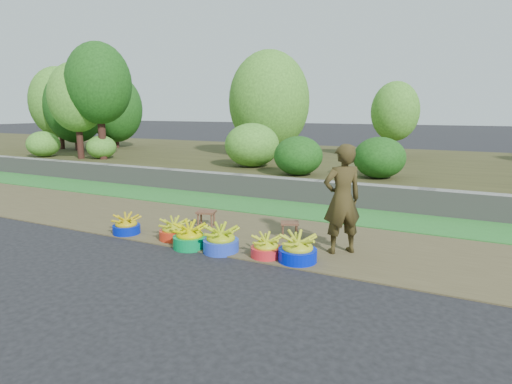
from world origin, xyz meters
The scene contains 15 objects.
ground_plane centered at (0.00, 0.00, 0.00)m, with size 120.00×120.00×0.00m, color black.
dirt_shoulder centered at (0.00, 1.25, 0.01)m, with size 80.00×2.50×0.02m, color brown.
grass_verge centered at (0.00, 3.25, 0.02)m, with size 80.00×1.50×0.04m, color #2A782C.
retaining_wall centered at (0.00, 4.10, 0.28)m, with size 80.00×0.35×0.55m, color gray.
earth_bank centered at (0.00, 9.00, 0.25)m, with size 80.00×10.00×0.50m, color #3B391B.
vegetation centered at (1.42, 8.04, 2.52)m, with size 31.51×7.84×4.60m.
basin_a centered at (-2.32, 0.24, 0.16)m, with size 0.47×0.47×0.35m.
basin_b centered at (-1.37, 0.34, 0.16)m, with size 0.49×0.49×0.37m.
basin_c centered at (-0.90, 0.13, 0.18)m, with size 0.53×0.53×0.40m.
basin_d centered at (-0.35, 0.18, 0.18)m, with size 0.55×0.55×0.41m.
basin_e centered at (0.38, 0.25, 0.15)m, with size 0.46×0.46×0.34m.
basin_f centered at (0.87, 0.28, 0.19)m, with size 0.55×0.55×0.41m.
stool_left centered at (-1.32, 1.24, 0.26)m, with size 0.39×0.34×0.30m.
stool_right centered at (0.32, 1.30, 0.23)m, with size 0.37×0.34×0.27m.
vendor_woman centered at (1.31, 0.93, 0.85)m, with size 0.60×0.40×1.65m, color black.
Camera 1 is at (2.96, -5.20, 2.16)m, focal length 30.00 mm.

